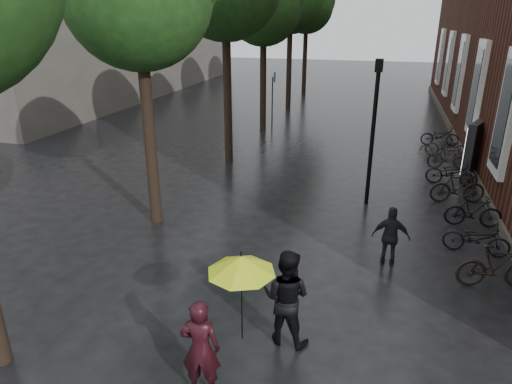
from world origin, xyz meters
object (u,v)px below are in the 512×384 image
(person_burgundy, at_px, (201,349))
(person_black, at_px, (286,297))
(lamp_post, at_px, (374,120))
(parked_bicycles, at_px, (457,178))
(pedestrian_walking, at_px, (391,237))
(ad_lightbox, at_px, (473,150))

(person_burgundy, bearing_deg, person_black, -131.49)
(lamp_post, bearing_deg, person_burgundy, -103.64)
(person_black, height_order, parked_bicycles, person_black)
(person_black, bearing_deg, lamp_post, -90.95)
(person_burgundy, height_order, pedestrian_walking, person_burgundy)
(person_burgundy, relative_size, person_black, 0.92)
(pedestrian_walking, relative_size, lamp_post, 0.33)
(person_black, xyz_separation_m, parked_bicycles, (3.99, 9.10, -0.46))
(person_burgundy, relative_size, parked_bicycles, 0.13)
(person_black, xyz_separation_m, lamp_post, (1.12, 7.14, 1.79))
(person_black, height_order, pedestrian_walking, person_black)
(person_burgundy, bearing_deg, ad_lightbox, -123.91)
(person_black, xyz_separation_m, ad_lightbox, (4.65, 10.75, 0.12))
(ad_lightbox, bearing_deg, parked_bicycles, -88.96)
(person_burgundy, distance_m, lamp_post, 9.18)
(ad_lightbox, bearing_deg, person_black, -90.57)
(person_black, bearing_deg, parked_bicycles, -105.75)
(person_burgundy, relative_size, lamp_post, 0.38)
(pedestrian_walking, bearing_deg, parked_bicycles, -109.50)
(person_black, relative_size, pedestrian_walking, 1.24)
(person_burgundy, height_order, parked_bicycles, person_burgundy)
(person_black, relative_size, parked_bicycles, 0.14)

